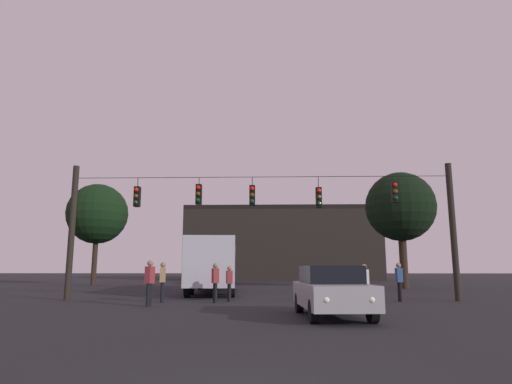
{
  "coord_description": "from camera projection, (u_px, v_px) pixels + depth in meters",
  "views": [
    {
      "loc": [
        0.4,
        -5.05,
        1.46
      ],
      "look_at": [
        -0.2,
        15.51,
        5.06
      ],
      "focal_mm": 30.37,
      "sensor_mm": 36.0,
      "label": 1
    }
  ],
  "objects": [
    {
      "name": "ground_plane",
      "position": [
        263.0,
        290.0,
        28.85
      ],
      "size": [
        168.0,
        168.0,
        0.0
      ],
      "primitive_type": "plane",
      "color": "black",
      "rests_on": "ground"
    },
    {
      "name": "overhead_signal_span",
      "position": [
        260.0,
        218.0,
        19.95
      ],
      "size": [
        17.82,
        0.44,
        6.24
      ],
      "color": "black",
      "rests_on": "ground"
    },
    {
      "name": "city_bus",
      "position": [
        214.0,
        261.0,
        25.9
      ],
      "size": [
        3.36,
        11.16,
        3.0
      ],
      "color": "#B7BCC6",
      "rests_on": "ground"
    },
    {
      "name": "car_near_right",
      "position": [
        331.0,
        290.0,
        13.0
      ],
      "size": [
        2.08,
        4.43,
        1.52
      ],
      "color": "#99999E",
      "rests_on": "ground"
    },
    {
      "name": "car_far_left",
      "position": [
        220.0,
        275.0,
        37.0
      ],
      "size": [
        2.19,
        4.46,
        1.52
      ],
      "color": "#511919",
      "rests_on": "ground"
    },
    {
      "name": "pedestrian_crossing_left",
      "position": [
        163.0,
        279.0,
        18.57
      ],
      "size": [
        0.31,
        0.4,
        1.7
      ],
      "color": "black",
      "rests_on": "ground"
    },
    {
      "name": "pedestrian_crossing_center",
      "position": [
        229.0,
        281.0,
        19.06
      ],
      "size": [
        0.32,
        0.41,
        1.54
      ],
      "color": "black",
      "rests_on": "ground"
    },
    {
      "name": "pedestrian_crossing_right",
      "position": [
        215.0,
        280.0,
        18.34
      ],
      "size": [
        0.36,
        0.42,
        1.65
      ],
      "color": "black",
      "rests_on": "ground"
    },
    {
      "name": "pedestrian_near_bus",
      "position": [
        150.0,
        280.0,
        16.63
      ],
      "size": [
        0.33,
        0.41,
        1.74
      ],
      "color": "black",
      "rests_on": "ground"
    },
    {
      "name": "pedestrian_trailing",
      "position": [
        399.0,
        280.0,
        19.05
      ],
      "size": [
        0.25,
        0.37,
        1.67
      ],
      "color": "black",
      "rests_on": "ground"
    },
    {
      "name": "pedestrian_far_side",
      "position": [
        365.0,
        282.0,
        17.63
      ],
      "size": [
        0.32,
        0.41,
        1.61
      ],
      "color": "black",
      "rests_on": "ground"
    },
    {
      "name": "corner_building",
      "position": [
        281.0,
        245.0,
        54.83
      ],
      "size": [
        22.85,
        12.35,
        8.58
      ],
      "color": "black",
      "rests_on": "ground"
    },
    {
      "name": "tree_left_silhouette",
      "position": [
        97.0,
        214.0,
        37.08
      ],
      "size": [
        5.12,
        5.12,
        8.57
      ],
      "color": "#2D2116",
      "rests_on": "ground"
    },
    {
      "name": "tree_behind_building",
      "position": [
        400.0,
        207.0,
        31.7
      ],
      "size": [
        5.04,
        5.04,
        8.39
      ],
      "color": "#2D2116",
      "rests_on": "ground"
    }
  ]
}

